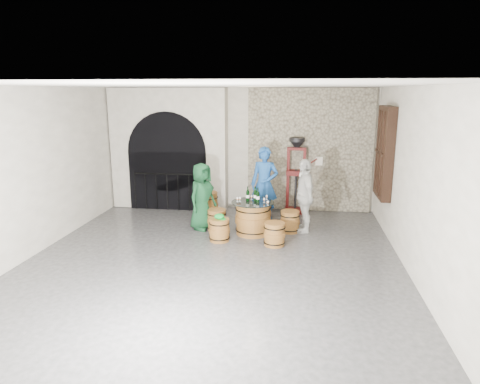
# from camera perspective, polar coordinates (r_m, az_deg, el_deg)

# --- Properties ---
(ground) EXTENTS (8.00, 8.00, 0.00)m
(ground) POSITION_cam_1_polar(r_m,az_deg,el_deg) (8.03, -3.83, -9.51)
(ground) COLOR #303032
(ground) RESTS_ON ground
(wall_back) EXTENTS (8.00, 0.00, 8.00)m
(wall_back) POSITION_cam_1_polar(r_m,az_deg,el_deg) (11.44, 0.16, 5.75)
(wall_back) COLOR beige
(wall_back) RESTS_ON ground
(wall_front) EXTENTS (8.00, 0.00, 8.00)m
(wall_front) POSITION_cam_1_polar(r_m,az_deg,el_deg) (3.89, -16.49, -10.14)
(wall_front) COLOR beige
(wall_front) RESTS_ON ground
(wall_left) EXTENTS (0.00, 8.00, 8.00)m
(wall_left) POSITION_cam_1_polar(r_m,az_deg,el_deg) (8.95, -26.52, 2.20)
(wall_left) COLOR beige
(wall_left) RESTS_ON ground
(wall_right) EXTENTS (0.00, 8.00, 8.00)m
(wall_right) POSITION_cam_1_polar(r_m,az_deg,el_deg) (7.64, 22.61, 0.88)
(wall_right) COLOR beige
(wall_right) RESTS_ON ground
(ceiling) EXTENTS (8.00, 8.00, 0.00)m
(ceiling) POSITION_cam_1_polar(r_m,az_deg,el_deg) (7.40, -4.22, 13.98)
(ceiling) COLOR beige
(ceiling) RESTS_ON wall_back
(stone_facing_panel) EXTENTS (3.20, 0.12, 3.18)m
(stone_facing_panel) POSITION_cam_1_polar(r_m,az_deg,el_deg) (11.28, 9.25, 5.46)
(stone_facing_panel) COLOR #9E967E
(stone_facing_panel) RESTS_ON ground
(arched_opening) EXTENTS (3.10, 0.60, 3.19)m
(arched_opening) POSITION_cam_1_polar(r_m,az_deg,el_deg) (11.60, -9.41, 5.59)
(arched_opening) COLOR beige
(arched_opening) RESTS_ON ground
(shuttered_window) EXTENTS (0.23, 1.10, 2.00)m
(shuttered_window) POSITION_cam_1_polar(r_m,az_deg,el_deg) (9.89, 18.67, 5.02)
(shuttered_window) COLOR black
(shuttered_window) RESTS_ON wall_right
(barrel_table) EXTENTS (0.95, 0.95, 0.73)m
(barrel_table) POSITION_cam_1_polar(r_m,az_deg,el_deg) (9.49, 1.71, -3.50)
(barrel_table) COLOR brown
(barrel_table) RESTS_ON ground
(barrel_stool_left) EXTENTS (0.45, 0.45, 0.49)m
(barrel_stool_left) POSITION_cam_1_polar(r_m,az_deg,el_deg) (9.78, -3.12, -3.73)
(barrel_stool_left) COLOR brown
(barrel_stool_left) RESTS_ON ground
(barrel_stool_far) EXTENTS (0.45, 0.45, 0.49)m
(barrel_stool_far) POSITION_cam_1_polar(r_m,az_deg,el_deg) (10.32, 2.98, -2.82)
(barrel_stool_far) COLOR brown
(barrel_stool_far) RESTS_ON ground
(barrel_stool_right) EXTENTS (0.45, 0.45, 0.49)m
(barrel_stool_right) POSITION_cam_1_polar(r_m,az_deg,el_deg) (9.72, 6.66, -3.93)
(barrel_stool_right) COLOR brown
(barrel_stool_right) RESTS_ON ground
(barrel_stool_near_right) EXTENTS (0.45, 0.45, 0.49)m
(barrel_stool_near_right) POSITION_cam_1_polar(r_m,az_deg,el_deg) (8.85, 4.61, -5.62)
(barrel_stool_near_right) COLOR brown
(barrel_stool_near_right) RESTS_ON ground
(barrel_stool_near_left) EXTENTS (0.45, 0.45, 0.49)m
(barrel_stool_near_left) POSITION_cam_1_polar(r_m,az_deg,el_deg) (9.10, -2.76, -5.06)
(barrel_stool_near_left) COLOR brown
(barrel_stool_near_left) RESTS_ON ground
(green_cap) EXTENTS (0.25, 0.21, 0.12)m
(green_cap) POSITION_cam_1_polar(r_m,az_deg,el_deg) (9.01, -2.76, -3.29)
(green_cap) COLOR #0D942B
(green_cap) RESTS_ON barrel_stool_near_left
(person_green) EXTENTS (0.79, 0.89, 1.54)m
(person_green) POSITION_cam_1_polar(r_m,az_deg,el_deg) (9.77, -5.08, -0.59)
(person_green) COLOR #103B1F
(person_green) RESTS_ON ground
(person_blue) EXTENTS (0.71, 0.51, 1.82)m
(person_blue) POSITION_cam_1_polar(r_m,az_deg,el_deg) (10.32, 3.28, 1.01)
(person_blue) COLOR #1A4A92
(person_blue) RESTS_ON ground
(person_white) EXTENTS (0.65, 1.05, 1.66)m
(person_white) POSITION_cam_1_polar(r_m,az_deg,el_deg) (9.65, 8.56, -0.48)
(person_white) COLOR silver
(person_white) RESTS_ON ground
(wine_bottle_left) EXTENTS (0.08, 0.08, 0.32)m
(wine_bottle_left) POSITION_cam_1_polar(r_m,az_deg,el_deg) (9.47, 1.03, -0.40)
(wine_bottle_left) COLOR black
(wine_bottle_left) RESTS_ON barrel_table
(wine_bottle_center) EXTENTS (0.08, 0.08, 0.32)m
(wine_bottle_center) POSITION_cam_1_polar(r_m,az_deg,el_deg) (9.35, 2.38, -0.58)
(wine_bottle_center) COLOR black
(wine_bottle_center) RESTS_ON barrel_table
(wine_bottle_right) EXTENTS (0.08, 0.08, 0.32)m
(wine_bottle_right) POSITION_cam_1_polar(r_m,az_deg,el_deg) (9.47, 2.04, -0.40)
(wine_bottle_right) COLOR black
(wine_bottle_right) RESTS_ON barrel_table
(tasting_glass_a) EXTENTS (0.05, 0.05, 0.10)m
(tasting_glass_a) POSITION_cam_1_polar(r_m,az_deg,el_deg) (9.40, -0.35, -1.01)
(tasting_glass_a) COLOR #B75923
(tasting_glass_a) RESTS_ON barrel_table
(tasting_glass_b) EXTENTS (0.05, 0.05, 0.10)m
(tasting_glass_b) POSITION_cam_1_polar(r_m,az_deg,el_deg) (9.35, 3.24, -1.11)
(tasting_glass_b) COLOR #B75923
(tasting_glass_b) RESTS_ON barrel_table
(tasting_glass_c) EXTENTS (0.05, 0.05, 0.10)m
(tasting_glass_c) POSITION_cam_1_polar(r_m,az_deg,el_deg) (9.59, 1.57, -0.72)
(tasting_glass_c) COLOR #B75923
(tasting_glass_c) RESTS_ON barrel_table
(tasting_glass_d) EXTENTS (0.05, 0.05, 0.10)m
(tasting_glass_d) POSITION_cam_1_polar(r_m,az_deg,el_deg) (9.61, 3.58, -0.72)
(tasting_glass_d) COLOR #B75923
(tasting_glass_d) RESTS_ON barrel_table
(tasting_glass_e) EXTENTS (0.05, 0.05, 0.10)m
(tasting_glass_e) POSITION_cam_1_polar(r_m,az_deg,el_deg) (9.13, 3.74, -1.48)
(tasting_glass_e) COLOR #B75923
(tasting_glass_e) RESTS_ON barrel_table
(tasting_glass_f) EXTENTS (0.05, 0.05, 0.10)m
(tasting_glass_f) POSITION_cam_1_polar(r_m,az_deg,el_deg) (9.42, -0.01, -0.98)
(tasting_glass_f) COLOR #B75923
(tasting_glass_f) RESTS_ON barrel_table
(side_barrel) EXTENTS (0.52, 0.52, 0.69)m
(side_barrel) POSITION_cam_1_polar(r_m,az_deg,el_deg) (10.60, -4.29, -1.85)
(side_barrel) COLOR brown
(side_barrel) RESTS_ON ground
(corking_press) EXTENTS (0.81, 0.47, 1.96)m
(corking_press) POSITION_cam_1_polar(r_m,az_deg,el_deg) (11.11, 7.50, 3.00)
(corking_press) COLOR #53110D
(corking_press) RESTS_ON ground
(control_box) EXTENTS (0.18, 0.10, 0.22)m
(control_box) POSITION_cam_1_polar(r_m,az_deg,el_deg) (11.24, 10.49, 4.10)
(control_box) COLOR silver
(control_box) RESTS_ON wall_back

